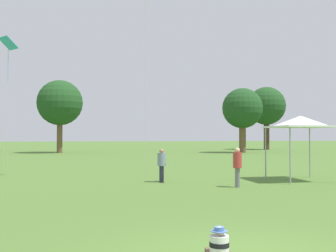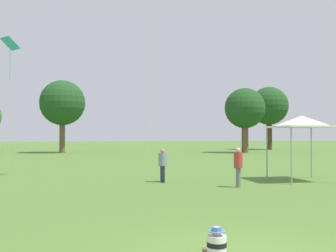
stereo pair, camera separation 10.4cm
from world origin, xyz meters
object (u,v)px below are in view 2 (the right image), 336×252
(seated_toddler, at_px, (216,245))
(kite_3, at_px, (10,47))
(person_standing_2, at_px, (238,164))
(distant_tree_1, at_px, (245,109))
(distant_tree_2, at_px, (269,106))
(canopy_tent, at_px, (302,122))
(distant_tree_3, at_px, (62,103))
(person_standing_1, at_px, (163,163))

(seated_toddler, relative_size, kite_3, 0.07)
(seated_toddler, bearing_deg, person_standing_2, 76.07)
(distant_tree_1, xyz_separation_m, distant_tree_2, (8.15, 9.99, 1.18))
(seated_toddler, relative_size, canopy_tent, 0.19)
(seated_toddler, relative_size, distant_tree_1, 0.07)
(kite_3, height_order, distant_tree_3, distant_tree_3)
(distant_tree_1, bearing_deg, kite_3, -136.17)
(seated_toddler, distance_m, person_standing_1, 11.61)
(kite_3, bearing_deg, distant_tree_3, 2.08)
(canopy_tent, bearing_deg, distant_tree_3, 111.80)
(distant_tree_2, bearing_deg, distant_tree_1, -129.19)
(person_standing_1, distance_m, canopy_tent, 7.13)
(distant_tree_1, relative_size, distant_tree_2, 0.84)
(seated_toddler, bearing_deg, canopy_tent, 63.30)
(distant_tree_2, bearing_deg, distant_tree_3, -169.60)
(person_standing_1, bearing_deg, distant_tree_2, 147.59)
(seated_toddler, height_order, distant_tree_1, distant_tree_1)
(kite_3, bearing_deg, distant_tree_1, -41.86)
(canopy_tent, bearing_deg, person_standing_1, 173.92)
(person_standing_1, bearing_deg, kite_3, -128.86)
(person_standing_1, relative_size, canopy_tent, 0.50)
(person_standing_2, distance_m, kite_3, 15.49)
(distant_tree_1, height_order, distant_tree_3, distant_tree_3)
(distant_tree_1, bearing_deg, seated_toddler, -112.78)
(person_standing_1, height_order, distant_tree_2, distant_tree_2)
(distant_tree_3, bearing_deg, person_standing_1, -78.27)
(person_standing_2, bearing_deg, distant_tree_3, -87.65)
(person_standing_1, height_order, person_standing_2, person_standing_2)
(canopy_tent, height_order, distant_tree_3, distant_tree_3)
(kite_3, bearing_deg, person_standing_1, -123.68)
(seated_toddler, xyz_separation_m, canopy_tent, (7.91, 10.81, 2.65))
(distant_tree_1, bearing_deg, canopy_tent, -107.18)
(kite_3, relative_size, distant_tree_2, 0.80)
(person_standing_1, height_order, distant_tree_1, distant_tree_1)
(person_standing_2, bearing_deg, seated_toddler, 53.73)
(seated_toddler, height_order, distant_tree_2, distant_tree_2)
(person_standing_2, distance_m, distant_tree_3, 38.11)
(seated_toddler, bearing_deg, person_standing_1, 94.10)
(distant_tree_1, bearing_deg, distant_tree_2, 50.81)
(distant_tree_2, relative_size, distant_tree_3, 1.07)
(seated_toddler, relative_size, person_standing_2, 0.36)
(distant_tree_1, relative_size, distant_tree_3, 0.90)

